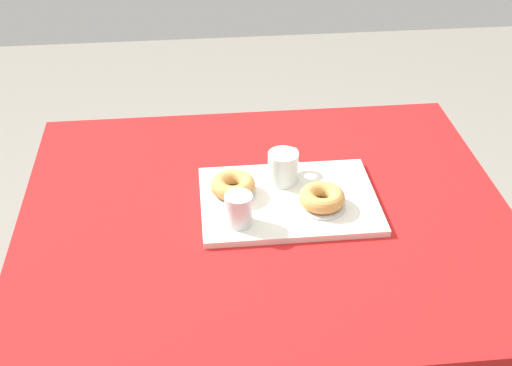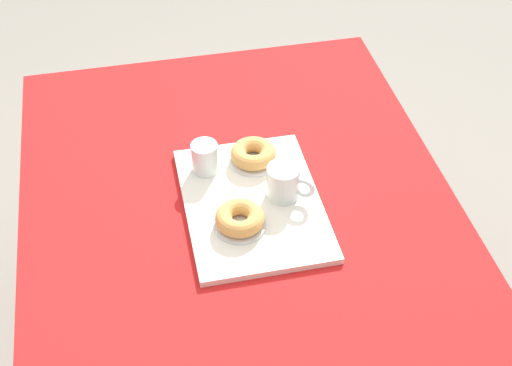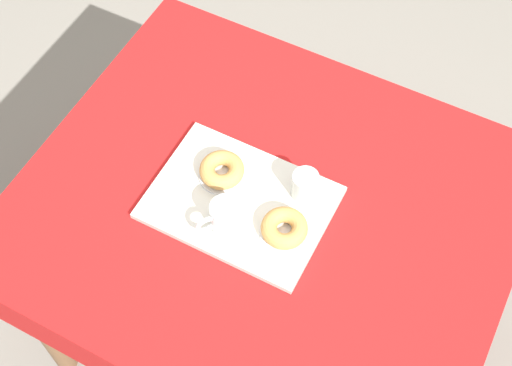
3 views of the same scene
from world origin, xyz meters
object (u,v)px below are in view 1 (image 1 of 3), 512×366
object	(u,v)px
tea_mug_left	(283,168)
dining_table	(266,245)
serving_tray	(289,200)
sugar_donut_right	(233,185)
donut_plate_left	(321,205)
donut_plate_right	(233,193)
sugar_donut_left	(322,197)
water_glass_near	(239,210)

from	to	relation	value
tea_mug_left	dining_table	bearing A→B (deg)	61.88
serving_tray	sugar_donut_right	size ratio (longest dim) A/B	3.89
dining_table	sugar_donut_right	world-z (taller)	sugar_donut_right
dining_table	tea_mug_left	xyz separation A→B (m)	(-0.06, -0.10, 0.16)
tea_mug_left	donut_plate_left	size ratio (longest dim) A/B	0.90
serving_tray	donut_plate_right	size ratio (longest dim) A/B	3.69
donut_plate_left	sugar_donut_left	world-z (taller)	sugar_donut_left
water_glass_near	donut_plate_right	distance (m)	0.12
sugar_donut_right	dining_table	bearing A→B (deg)	142.32
dining_table	tea_mug_left	world-z (taller)	tea_mug_left
donut_plate_right	sugar_donut_right	bearing A→B (deg)	0.00
donut_plate_left	donut_plate_right	world-z (taller)	same
tea_mug_left	water_glass_near	size ratio (longest dim) A/B	1.34
serving_tray	water_glass_near	distance (m)	0.16
tea_mug_left	sugar_donut_left	size ratio (longest dim) A/B	0.94
dining_table	sugar_donut_right	bearing A→B (deg)	-37.68
serving_tray	donut_plate_right	bearing A→B (deg)	-12.83
dining_table	water_glass_near	world-z (taller)	water_glass_near
tea_mug_left	donut_plate_left	distance (m)	0.15
sugar_donut_left	donut_plate_left	bearing A→B (deg)	90.00
donut_plate_left	serving_tray	bearing A→B (deg)	-30.77
serving_tray	donut_plate_right	world-z (taller)	donut_plate_right
water_glass_near	sugar_donut_left	distance (m)	0.21
serving_tray	donut_plate_left	size ratio (longest dim) A/B	3.69
tea_mug_left	donut_plate_left	world-z (taller)	tea_mug_left
donut_plate_left	sugar_donut_left	xyz separation A→B (m)	(0.00, -0.00, 0.02)
water_glass_near	sugar_donut_right	size ratio (longest dim) A/B	0.71
tea_mug_left	water_glass_near	bearing A→B (deg)	52.49
donut_plate_right	sugar_donut_left	bearing A→B (deg)	160.34
dining_table	sugar_donut_left	world-z (taller)	sugar_donut_left
water_glass_near	donut_plate_right	bearing A→B (deg)	-87.73
dining_table	tea_mug_left	size ratio (longest dim) A/B	11.36
dining_table	water_glass_near	size ratio (longest dim) A/B	15.21
donut_plate_right	sugar_donut_right	world-z (taller)	sugar_donut_right
sugar_donut_left	sugar_donut_right	size ratio (longest dim) A/B	1.00
serving_tray	sugar_donut_right	bearing A→B (deg)	-12.83
tea_mug_left	serving_tray	bearing A→B (deg)	92.79
tea_mug_left	donut_plate_right	size ratio (longest dim) A/B	0.90
water_glass_near	sugar_donut_left	xyz separation A→B (m)	(-0.20, -0.05, -0.01)
tea_mug_left	sugar_donut_right	world-z (taller)	tea_mug_left
serving_tray	dining_table	bearing A→B (deg)	25.30
donut_plate_right	serving_tray	bearing A→B (deg)	167.17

